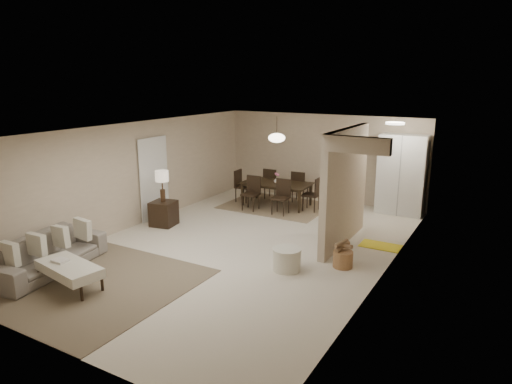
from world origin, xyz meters
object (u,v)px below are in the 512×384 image
Objects in this scene: side_table at (164,213)px; wicker_basket at (343,259)px; ottoman_bench at (69,269)px; round_pouf at (287,259)px; dining_table at (276,194)px; sofa at (47,254)px; pantry_cabinet at (402,175)px.

side_table is 4.66m from wicker_basket.
ottoman_bench is 2.50× the size of round_pouf.
side_table is at bearing 115.06° from ottoman_bench.
wicker_basket is at bearing 50.68° from ottoman_bench.
ottoman_bench reaches higher than wicker_basket.
dining_table is at bearing 61.39° from side_table.
side_table is 1.11× the size of round_pouf.
sofa is 4.45m from round_pouf.
sofa reaches higher than ottoman_bench.
pantry_cabinet is at bearing 88.60° from wicker_basket.
ottoman_bench is (0.99, -0.30, 0.03)m from sofa.
ottoman_bench is 3.62× the size of wicker_basket.
round_pouf is at bearing -13.71° from side_table.
side_table reaches higher than wicker_basket.
dining_table is at bearing 134.11° from wicker_basket.
pantry_cabinet is 5.62× the size of wicker_basket.
sofa is 4.24× the size of round_pouf.
wicker_basket is (4.70, 2.90, -0.18)m from sofa.
wicker_basket is 0.20× the size of dining_table.
sofa is 1.69× the size of ottoman_bench.
wicker_basket is at bearing -91.40° from pantry_cabinet.
round_pouf is at bearing 51.76° from ottoman_bench.
round_pouf is (3.83, 2.25, -0.12)m from sofa.
dining_table reaches higher than wicker_basket.
side_table is 3.30m from dining_table.
pantry_cabinet is 6.18m from side_table.
dining_table is (-3.17, -0.98, -0.72)m from pantry_cabinet.
sofa is 6.12× the size of wicker_basket.
pantry_cabinet is 8.31m from ottoman_bench.
ottoman_bench is at bearing -139.20° from wicker_basket.
dining_table is (1.63, 6.07, -0.00)m from sofa.
sofa is at bearing -148.32° from wicker_basket.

